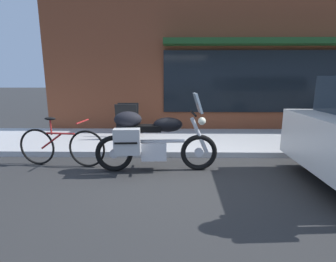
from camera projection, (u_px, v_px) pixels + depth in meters
ground_plane at (182, 176)px, 4.38m from camera, size 80.00×80.00×0.00m
touring_motorcycle at (150, 139)px, 4.48m from camera, size 2.20×0.75×1.41m
parked_bicycle at (61, 146)px, 4.82m from camera, size 1.72×0.48×0.95m
sandwich_board_sign at (127, 121)px, 6.55m from camera, size 0.55×0.41×0.90m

